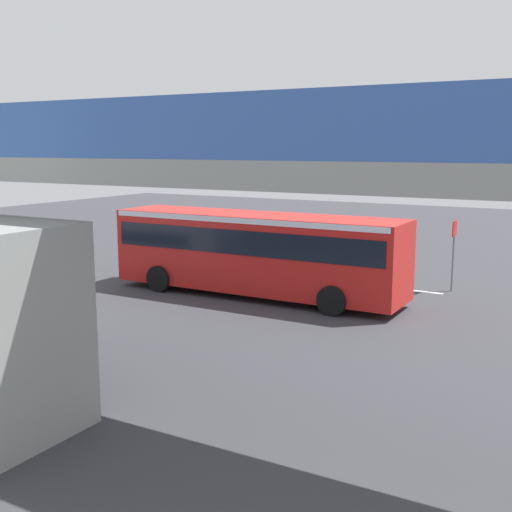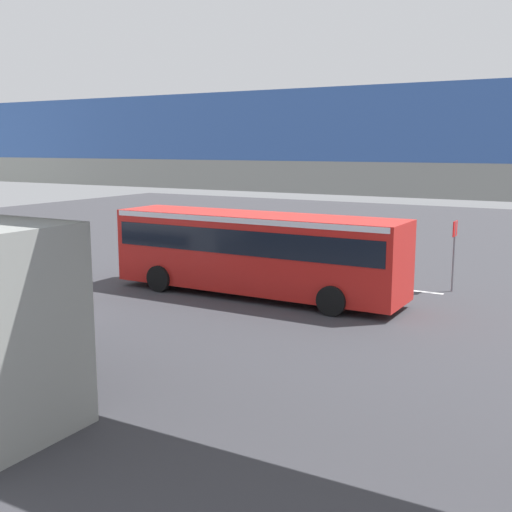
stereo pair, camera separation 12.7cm
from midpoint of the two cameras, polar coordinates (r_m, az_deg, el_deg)
The scene contains 9 objects.
ground at distance 24.94m, azimuth 3.49°, elevation -3.37°, with size 80.00×80.00×0.00m, color #38383D.
city_bus at distance 24.19m, azimuth -0.17°, elevation 0.78°, with size 11.54×2.85×3.15m.
parked_van at distance 24.45m, azimuth -21.11°, elevation -1.46°, with size 4.80×2.17×2.05m.
bicycle_orange at distance 28.21m, azimuth -20.36°, elevation -1.66°, with size 1.77×0.44×0.96m.
traffic_sign at distance 26.12m, azimuth 17.14°, elevation 1.03°, with size 0.08×0.60×2.80m.
lane_dash_leftmost at distance 26.11m, azimuth 14.12°, elevation -3.05°, with size 2.00×0.20×0.01m, color silver.
lane_dash_left at distance 27.41m, azimuth 6.04°, elevation -2.20°, with size 2.00×0.20×0.01m, color silver.
lane_dash_centre at distance 29.19m, azimuth -1.17°, elevation -1.41°, with size 2.00×0.20×0.01m, color silver.
pedestrian_overpass at distance 14.84m, azimuth -16.42°, elevation 6.22°, with size 29.38×2.60×6.55m.
Camera 1 is at (-10.58, 21.87, 5.67)m, focal length 44.73 mm.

